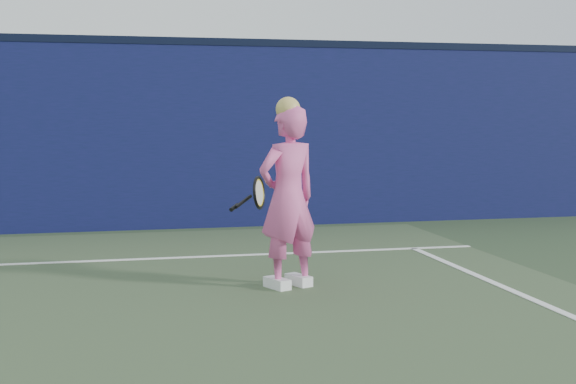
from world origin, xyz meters
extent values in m
cube|color=#0C1337|center=(0.00, 6.50, 1.25)|extent=(24.00, 0.40, 2.50)
imported|color=#E458A0|center=(2.91, 2.31, 0.82)|extent=(0.70, 0.59, 1.64)
sphere|color=#D0B65D|center=(2.91, 2.31, 1.61)|extent=(0.22, 0.22, 0.22)
cube|color=white|center=(3.02, 2.36, 0.05)|extent=(0.22, 0.30, 0.10)
cube|color=white|center=(2.80, 2.27, 0.05)|extent=(0.22, 0.30, 0.10)
torus|color=black|center=(2.74, 2.80, 0.82)|extent=(0.20, 0.31, 0.32)
torus|color=gold|center=(2.74, 2.80, 0.82)|extent=(0.16, 0.25, 0.27)
cylinder|color=beige|center=(2.74, 2.80, 0.82)|extent=(0.15, 0.25, 0.26)
cylinder|color=black|center=(2.56, 2.63, 0.76)|extent=(0.20, 0.25, 0.11)
cylinder|color=black|center=(2.46, 2.54, 0.72)|extent=(0.11, 0.13, 0.07)
camera|label=1|loc=(1.31, -4.65, 1.56)|focal=50.00mm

